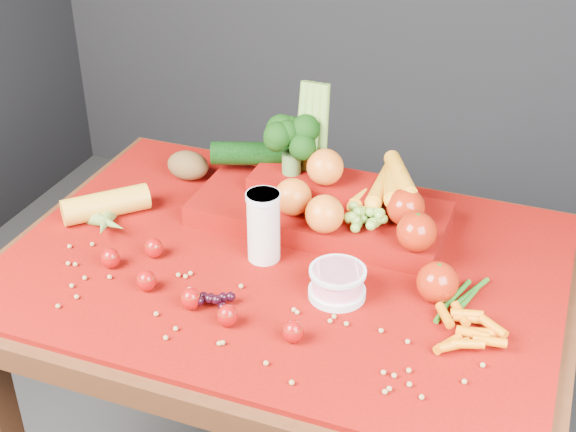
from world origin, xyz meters
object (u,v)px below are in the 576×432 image
(milk_glass, at_px, (264,224))
(table, at_px, (284,304))
(yogurt_bowl, at_px, (337,282))
(produce_mound, at_px, (330,199))

(milk_glass, bearing_deg, table, 9.66)
(table, relative_size, yogurt_bowl, 10.47)
(table, bearing_deg, yogurt_bowl, -29.37)
(milk_glass, xyz_separation_m, produce_mound, (0.08, 0.16, -0.02))
(table, xyz_separation_m, produce_mound, (0.04, 0.15, 0.17))
(milk_glass, bearing_deg, yogurt_bowl, -21.41)
(table, relative_size, milk_glass, 7.70)
(milk_glass, xyz_separation_m, yogurt_bowl, (0.17, -0.07, -0.05))
(milk_glass, relative_size, yogurt_bowl, 1.36)
(yogurt_bowl, xyz_separation_m, produce_mound, (-0.09, 0.23, 0.03))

